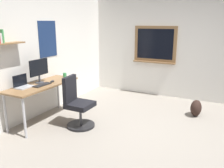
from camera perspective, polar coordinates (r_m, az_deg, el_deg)
ground_plane at (r=4.17m, az=9.27°, el=-12.50°), size 5.20×5.20×0.00m
wall_back at (r=5.04m, az=-17.76°, el=7.29°), size 5.00×0.30×2.60m
wall_right at (r=6.13m, az=16.76°, el=8.55°), size 0.22×5.00×2.60m
desk at (r=4.71m, az=-16.39°, el=-0.92°), size 1.52×0.57×0.75m
office_chair at (r=4.42m, az=-8.41°, el=-5.11°), size 0.52×0.52×0.95m
laptop at (r=4.55m, az=-20.72°, el=-0.10°), size 0.31×0.21×0.23m
monitor_primary at (r=4.73m, az=-17.19°, el=3.41°), size 0.46×0.17×0.46m
keyboard at (r=4.59m, az=-16.47°, el=-0.19°), size 0.37×0.13×0.02m
computer_mouse at (r=4.79m, az=-14.19°, el=0.66°), size 0.10×0.06×0.03m
coffee_mug at (r=5.15m, az=-11.32°, el=2.13°), size 0.08×0.08×0.09m
backpack at (r=5.22m, az=19.58°, el=-5.48°), size 0.32×0.22×0.34m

